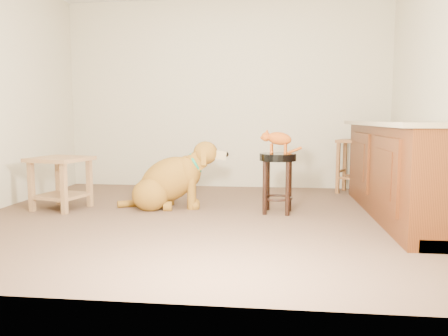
# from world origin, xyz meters

# --- Properties ---
(floor) EXTENTS (4.50, 4.00, 0.01)m
(floor) POSITION_xyz_m (0.00, 0.00, 0.00)
(floor) COLOR brown
(floor) RESTS_ON ground
(room_shell) EXTENTS (4.54, 4.04, 2.62)m
(room_shell) POSITION_xyz_m (0.00, 0.00, 1.68)
(room_shell) COLOR beige
(room_shell) RESTS_ON ground
(cabinet_run) EXTENTS (0.70, 2.56, 0.94)m
(cabinet_run) POSITION_xyz_m (1.94, 0.30, 0.44)
(cabinet_run) COLOR #49210D
(cabinet_run) RESTS_ON ground
(padded_stool) EXTENTS (0.38, 0.38, 0.61)m
(padded_stool) POSITION_xyz_m (0.72, 0.32, 0.44)
(padded_stool) COLOR black
(padded_stool) RESTS_ON ground
(wood_stool) EXTENTS (0.50, 0.50, 0.70)m
(wood_stool) POSITION_xyz_m (1.71, 1.65, 0.36)
(wood_stool) COLOR brown
(wood_stool) RESTS_ON ground
(side_table) EXTENTS (0.65, 0.65, 0.56)m
(side_table) POSITION_xyz_m (-1.58, 0.25, 0.37)
(side_table) COLOR olive
(side_table) RESTS_ON ground
(golden_retriever) EXTENTS (1.21, 0.65, 0.77)m
(golden_retriever) POSITION_xyz_m (-0.44, 0.45, 0.29)
(golden_retriever) COLOR brown
(golden_retriever) RESTS_ON ground
(tabby_kitten) EXTENTS (0.43, 0.15, 0.27)m
(tabby_kitten) POSITION_xyz_m (0.71, 0.32, 0.76)
(tabby_kitten) COLOR #903D0E
(tabby_kitten) RESTS_ON padded_stool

